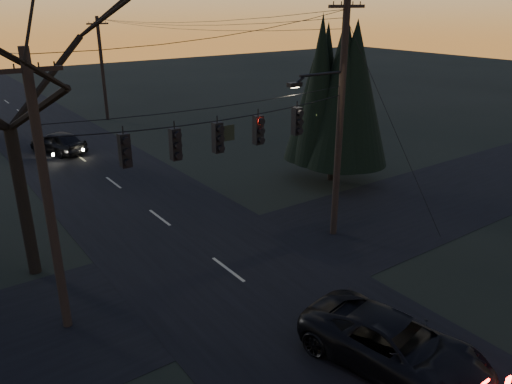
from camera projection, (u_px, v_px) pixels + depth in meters
main_road at (127, 193)px, 26.60m from camera, size 8.00×120.00×0.02m
cross_road at (228, 270)px, 19.00m from camera, size 60.00×7.00×0.02m
utility_pole_right at (333, 233)px, 21.99m from camera, size 5.00×0.30×10.00m
utility_pole_left at (68, 325)px, 15.74m from camera, size 1.80×0.30×8.50m
utility_pole_far_r at (108, 120)px, 43.27m from camera, size 1.80×0.30×8.50m
span_signal_assembly at (219, 136)px, 16.99m from camera, size 11.50×0.44×1.53m
evergreen_right at (335, 99)px, 27.01m from camera, size 4.26×4.26×8.03m
suv_near at (394, 345)px, 13.67m from camera, size 3.46×5.70×1.48m
sedan_oncoming_a at (58, 142)px, 33.39m from camera, size 3.24×4.73×1.49m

